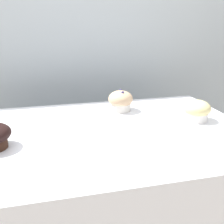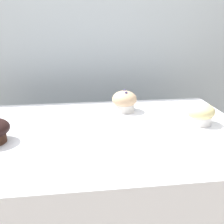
# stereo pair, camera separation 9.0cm
# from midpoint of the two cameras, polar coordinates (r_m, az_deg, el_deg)

# --- Properties ---
(wall_back) EXTENTS (3.20, 0.10, 1.80)m
(wall_back) POSITION_cam_midpoint_polar(r_m,az_deg,el_deg) (1.43, -8.98, 4.79)
(wall_back) COLOR #A8B2B7
(wall_back) RESTS_ON ground
(muffin_front_center) EXTENTS (0.10, 0.10, 0.08)m
(muffin_front_center) POSITION_cam_midpoint_polar(r_m,az_deg,el_deg) (0.97, 15.52, 0.29)
(muffin_front_center) COLOR white
(muffin_front_center) RESTS_ON display_counter
(muffin_back_right) EXTENTS (0.10, 0.10, 0.09)m
(muffin_back_right) POSITION_cam_midpoint_polar(r_m,az_deg,el_deg) (1.04, -0.61, 2.42)
(muffin_back_right) COLOR silver
(muffin_back_right) RESTS_ON display_counter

